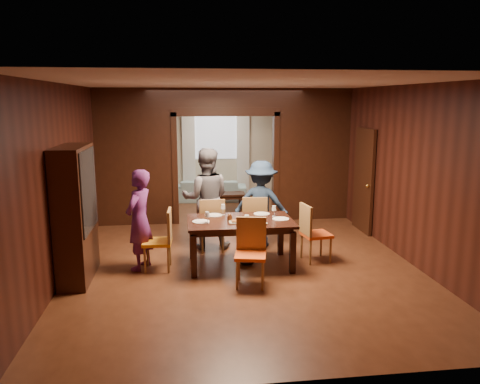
{
  "coord_description": "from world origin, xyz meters",
  "views": [
    {
      "loc": [
        -0.97,
        -8.44,
        2.65
      ],
      "look_at": [
        0.05,
        -0.4,
        1.05
      ],
      "focal_mm": 35.0,
      "sensor_mm": 36.0,
      "label": 1
    }
  ],
  "objects": [
    {
      "name": "plate_near",
      "position": [
        -0.01,
        -1.53,
        0.77
      ],
      "size": [
        0.27,
        0.27,
        0.01
      ],
      "primitive_type": "cylinder",
      "color": "white",
      "rests_on": "dining_table"
    },
    {
      "name": "wineglass_left",
      "position": [
        -0.58,
        -1.37,
        0.85
      ],
      "size": [
        0.08,
        0.08,
        0.18
      ],
      "primitive_type": null,
      "color": "silver",
      "rests_on": "dining_table"
    },
    {
      "name": "hutch",
      "position": [
        -2.53,
        -1.5,
        1.0
      ],
      "size": [
        0.4,
        1.2,
        2.0
      ],
      "primitive_type": "cube",
      "color": "black",
      "rests_on": "floor"
    },
    {
      "name": "plate_far_r",
      "position": [
        0.36,
        -0.9,
        0.77
      ],
      "size": [
        0.27,
        0.27,
        0.01
      ],
      "primitive_type": "cylinder",
      "color": "silver",
      "rests_on": "dining_table"
    },
    {
      "name": "tumbler",
      "position": [
        0.02,
        -1.49,
        0.83
      ],
      "size": [
        0.07,
        0.07,
        0.14
      ],
      "primitive_type": "cylinder",
      "color": "silver",
      "rests_on": "dining_table"
    },
    {
      "name": "wineglass_right",
      "position": [
        0.53,
        -1.08,
        0.85
      ],
      "size": [
        0.08,
        0.08,
        0.18
      ],
      "primitive_type": null,
      "color": "silver",
      "rests_on": "dining_table"
    },
    {
      "name": "coffee_table",
      "position": [
        0.18,
        2.77,
        0.2
      ],
      "size": [
        0.8,
        0.5,
        0.4
      ],
      "primitive_type": "cube",
      "color": "black",
      "rests_on": "floor"
    },
    {
      "name": "platter_a",
      "position": [
        -0.09,
        -1.39,
        0.78
      ],
      "size": [
        0.3,
        0.2,
        0.04
      ],
      "primitive_type": "cube",
      "color": "gray",
      "rests_on": "dining_table"
    },
    {
      "name": "floor",
      "position": [
        0.0,
        0.0,
        0.0
      ],
      "size": [
        9.0,
        9.0,
        0.0
      ],
      "primitive_type": "plane",
      "color": "#492514",
      "rests_on": "ground"
    },
    {
      "name": "curtain_right",
      "position": [
        0.75,
        4.4,
        1.25
      ],
      "size": [
        0.35,
        0.06,
        2.4
      ],
      "primitive_type": "cube",
      "color": "white",
      "rests_on": "back_wall"
    },
    {
      "name": "chair_far_l",
      "position": [
        -0.46,
        -0.42,
        0.48
      ],
      "size": [
        0.45,
        0.45,
        0.97
      ],
      "primitive_type": null,
      "rotation": [
        0.0,
        0.0,
        3.17
      ],
      "color": "#E84D15",
      "rests_on": "floor"
    },
    {
      "name": "chair_right",
      "position": [
        1.24,
        -1.18,
        0.48
      ],
      "size": [
        0.5,
        0.5,
        0.97
      ],
      "primitive_type": null,
      "rotation": [
        0.0,
        0.0,
        1.72
      ],
      "color": "#D94614",
      "rests_on": "floor"
    },
    {
      "name": "curtain_left",
      "position": [
        -0.75,
        4.4,
        1.25
      ],
      "size": [
        0.35,
        0.06,
        2.4
      ],
      "primitive_type": "cube",
      "color": "white",
      "rests_on": "back_wall"
    },
    {
      "name": "window_far",
      "position": [
        0.0,
        4.44,
        1.7
      ],
      "size": [
        1.2,
        0.03,
        1.3
      ],
      "primitive_type": "cube",
      "color": "silver",
      "rests_on": "back_wall"
    },
    {
      "name": "chair_near",
      "position": [
        -0.01,
        -2.1,
        0.48
      ],
      "size": [
        0.52,
        0.52,
        0.97
      ],
      "primitive_type": null,
      "rotation": [
        0.0,
        0.0,
        -0.2
      ],
      "color": "#E45015",
      "rests_on": "floor"
    },
    {
      "name": "person_grey",
      "position": [
        -0.54,
        -0.21,
        0.91
      ],
      "size": [
        0.93,
        0.75,
        1.82
      ],
      "primitive_type": "imported",
      "rotation": [
        0.0,
        0.0,
        3.07
      ],
      "color": "#59575E",
      "rests_on": "floor"
    },
    {
      "name": "chair_left",
      "position": [
        -1.37,
        -1.27,
        0.48
      ],
      "size": [
        0.46,
        0.46,
        0.97
      ],
      "primitive_type": null,
      "rotation": [
        0.0,
        0.0,
        -1.62
      ],
      "color": "orange",
      "rests_on": "floor"
    },
    {
      "name": "chair_far_r",
      "position": [
        0.32,
        -0.32,
        0.48
      ],
      "size": [
        0.48,
        0.48,
        0.97
      ],
      "primitive_type": null,
      "rotation": [
        0.0,
        0.0,
        3.04
      ],
      "color": "#E74F15",
      "rests_on": "floor"
    },
    {
      "name": "condiment_jar",
      "position": [
        -0.22,
        -1.27,
        0.82
      ],
      "size": [
        0.08,
        0.08,
        0.11
      ],
      "primitive_type": null,
      "color": "#522913",
      "rests_on": "dining_table"
    },
    {
      "name": "wineglass_far",
      "position": [
        -0.29,
        -0.86,
        0.85
      ],
      "size": [
        0.08,
        0.08,
        0.18
      ],
      "primitive_type": null,
      "color": "silver",
      "rests_on": "dining_table"
    },
    {
      "name": "ceiling",
      "position": [
        0.0,
        0.0,
        2.9
      ],
      "size": [
        5.5,
        9.0,
        0.02
      ],
      "primitive_type": "cube",
      "color": "silver",
      "rests_on": "room_walls"
    },
    {
      "name": "person_navy",
      "position": [
        0.46,
        -0.25,
        0.79
      ],
      "size": [
        1.15,
        0.87,
        1.58
      ],
      "primitive_type": "imported",
      "rotation": [
        0.0,
        0.0,
        2.83
      ],
      "color": "#1C2D47",
      "rests_on": "floor"
    },
    {
      "name": "door_right",
      "position": [
        2.7,
        0.5,
        1.05
      ],
      "size": [
        0.06,
        0.9,
        2.1
      ],
      "primitive_type": "cube",
      "color": "black",
      "rests_on": "floor"
    },
    {
      "name": "serving_bowl",
      "position": [
        0.06,
        -1.19,
        0.8
      ],
      "size": [
        0.31,
        0.31,
        0.08
      ],
      "primitive_type": "imported",
      "color": "black",
      "rests_on": "dining_table"
    },
    {
      "name": "platter_b",
      "position": [
        0.19,
        -1.49,
        0.78
      ],
      "size": [
        0.3,
        0.2,
        0.04
      ],
      "primitive_type": "cube",
      "color": "gray",
      "rests_on": "dining_table"
    },
    {
      "name": "dining_table",
      "position": [
        -0.05,
        -1.25,
        0.38
      ],
      "size": [
        1.68,
        1.05,
        0.76
      ],
      "primitive_type": "cube",
      "color": "black",
      "rests_on": "floor"
    },
    {
      "name": "sofa",
      "position": [
        -0.23,
        3.85,
        0.28
      ],
      "size": [
        2.0,
        0.92,
        0.57
      ],
      "primitive_type": "imported",
      "rotation": [
        0.0,
        0.0,
        3.06
      ],
      "color": "#96BFC5",
      "rests_on": "floor"
    },
    {
      "name": "plate_right",
      "position": [
        0.61,
        -1.28,
        0.77
      ],
      "size": [
        0.27,
        0.27,
        0.01
      ],
      "primitive_type": "cylinder",
      "color": "white",
      "rests_on": "dining_table"
    },
    {
      "name": "plate_far_l",
      "position": [
        -0.44,
        -0.89,
        0.77
      ],
      "size": [
        0.27,
        0.27,
        0.01
      ],
      "primitive_type": "cylinder",
      "color": "silver",
      "rests_on": "dining_table"
    },
    {
      "name": "plate_left",
      "position": [
        -0.68,
        -1.28,
        0.77
      ],
      "size": [
        0.27,
        0.27,
        0.01
      ],
      "primitive_type": "cylinder",
      "color": "white",
      "rests_on": "dining_table"
    },
    {
      "name": "person_purple",
      "position": [
        -1.64,
        -1.18,
        0.8
      ],
      "size": [
        0.59,
        0.69,
        1.6
      ],
      "primitive_type": "imported",
      "rotation": [
        0.0,
        0.0,
        -2.0
      ],
      "color": "#561F5B",
      "rests_on": "floor"
    },
    {
      "name": "room_walls",
      "position": [
        0.0,
        1.89,
        1.51
      ],
      "size": [
        5.52,
        9.01,
        2.9
      ],
      "color": "black",
      "rests_on": "floor"
    }
  ]
}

